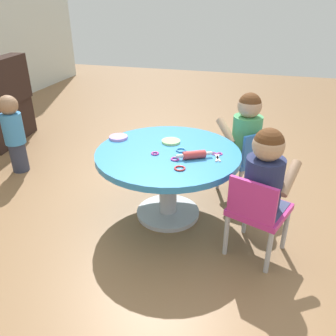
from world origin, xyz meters
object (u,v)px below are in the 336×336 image
seated_child_left (265,173)px  child_chair_right (247,158)px  craft_table (168,166)px  rolling_pin (194,155)px  seated_child_right (247,128)px  craft_scissors (217,156)px  toddler_standing (14,132)px  child_chair_left (257,211)px

seated_child_left → child_chair_right: (0.66, 0.12, -0.23)m
craft_table → rolling_pin: rolling_pin is taller
seated_child_right → rolling_pin: seated_child_right is taller
seated_child_right → craft_scissors: 0.47m
craft_table → seated_child_left: bearing=-110.5°
craft_table → seated_child_left: seated_child_left is taller
toddler_standing → seated_child_left: bearing=-104.6°
craft_scissors → rolling_pin: bearing=119.2°
child_chair_left → toddler_standing: toddler_standing is taller
child_chair_right → toddler_standing: size_ratio=0.80×
child_chair_right → seated_child_right: seated_child_right is taller
child_chair_left → rolling_pin: size_ratio=2.52×
child_chair_right → craft_scissors: (-0.42, 0.17, 0.19)m
craft_scissors → craft_table: bearing=92.3°
seated_child_left → toddler_standing: (0.53, 2.04, -0.17)m
toddler_standing → rolling_pin: size_ratio=3.17×
seated_child_right → craft_scissors: (-0.45, 0.15, -0.04)m
child_chair_right → rolling_pin: (-0.49, 0.31, 0.21)m
seated_child_left → craft_scissors: 0.38m
child_chair_left → child_chair_right: same height
craft_table → rolling_pin: 0.24m
rolling_pin → craft_scissors: 0.15m
child_chair_left → craft_table: bearing=66.0°
child_chair_left → toddler_standing: size_ratio=0.80×
toddler_standing → craft_scissors: (-0.29, -1.75, 0.13)m
child_chair_right → craft_scissors: size_ratio=3.82×
seated_child_left → rolling_pin: 0.46m
toddler_standing → child_chair_right: bearing=-86.3°
craft_table → seated_child_right: (0.46, -0.46, 0.15)m
child_chair_right → toddler_standing: bearing=93.7°
craft_table → child_chair_right: size_ratio=1.76×
seated_child_right → craft_table: bearing=134.6°
seated_child_left → seated_child_right: (0.69, 0.15, 0.00)m
child_chair_left → craft_scissors: child_chair_left is taller
child_chair_right → rolling_pin: size_ratio=2.52×
child_chair_left → seated_child_right: size_ratio=1.05×
craft_table → seated_child_right: seated_child_right is taller
toddler_standing → craft_scissors: size_ratio=4.79×
seated_child_left → toddler_standing: bearing=75.4°
rolling_pin → craft_scissors: bearing=-60.8°
craft_table → rolling_pin: size_ratio=4.45×
toddler_standing → rolling_pin: 1.67m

